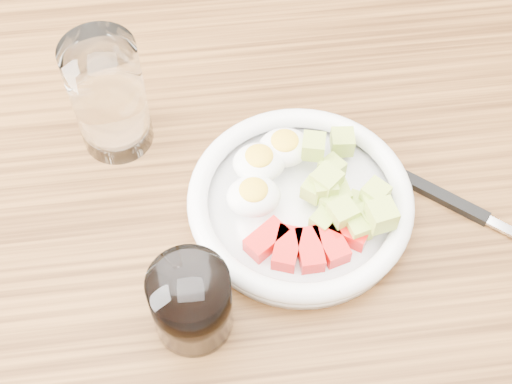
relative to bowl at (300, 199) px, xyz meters
The scene contains 5 objects.
dining_table 0.13m from the bowl, behind, with size 1.50×0.90×0.77m.
bowl is the anchor object (origin of this frame).
fork 0.18m from the bowl, ahead, with size 0.17×0.15×0.01m.
water_glass 0.23m from the bowl, 147.24° to the left, with size 0.08×0.08×0.14m, color white.
coffee_glass 0.17m from the bowl, 137.02° to the right, with size 0.08×0.08×0.09m.
Camera 1 is at (-0.06, -0.39, 1.43)m, focal length 50.00 mm.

